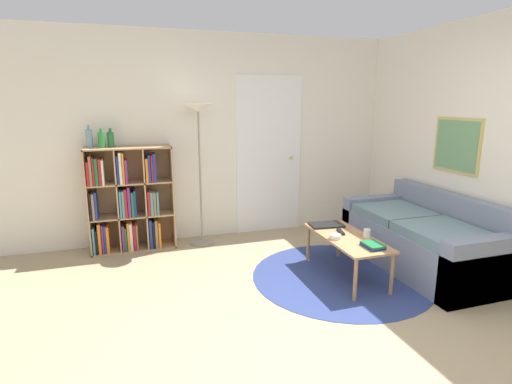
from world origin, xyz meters
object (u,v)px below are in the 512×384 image
at_px(floor_lamp, 199,127).
at_px(bottle_left, 89,138).
at_px(bottle_middle, 102,140).
at_px(cup, 367,233).
at_px(bowl, 335,237).
at_px(laptop, 326,225).
at_px(coffee_table, 347,241).
at_px(bottle_right, 111,139).
at_px(couch, 425,240).
at_px(bookshelf, 128,202).

bearing_deg(floor_lamp, bottle_left, 175.01).
distance_m(bottle_left, bottle_middle, 0.13).
relative_size(cup, bottle_left, 0.32).
bearing_deg(bowl, cup, -9.07).
xyz_separation_m(laptop, cup, (0.21, -0.47, 0.03)).
bearing_deg(bowl, bottle_left, 146.00).
height_order(coffee_table, bowl, bowl).
distance_m(laptop, bottle_middle, 2.70).
bearing_deg(bottle_middle, laptop, -25.83).
height_order(coffee_table, laptop, laptop).
xyz_separation_m(coffee_table, bottle_right, (-2.23, 1.53, 0.95)).
bearing_deg(bottle_right, couch, -25.74).
xyz_separation_m(bookshelf, couch, (3.06, -1.51, -0.29)).
xyz_separation_m(bookshelf, bowl, (1.94, -1.53, -0.13)).
relative_size(bookshelf, bottle_right, 5.75).
bearing_deg(cup, bookshelf, 145.04).
distance_m(laptop, bowl, 0.43).
bearing_deg(laptop, bookshelf, 151.48).
xyz_separation_m(floor_lamp, couch, (2.19, -1.43, -1.17)).
bearing_deg(bowl, floor_lamp, 126.68).
distance_m(coffee_table, cup, 0.21).
bearing_deg(bottle_middle, bookshelf, 1.80).
height_order(bowl, bottle_right, bottle_right).
bearing_deg(bookshelf, floor_lamp, -5.50).
bearing_deg(bookshelf, bowl, -38.29).
bearing_deg(laptop, coffee_table, -85.02).
bearing_deg(laptop, cup, -65.97).
height_order(laptop, bowl, bowl).
bearing_deg(laptop, bowl, -105.83).
bearing_deg(couch, floor_lamp, 146.87).
bearing_deg(bottle_left, laptop, -25.23).
relative_size(bookshelf, laptop, 3.30).
height_order(bookshelf, cup, bookshelf).
distance_m(floor_lamp, laptop, 1.88).
bearing_deg(cup, bowl, 170.93).
height_order(floor_lamp, bottle_left, floor_lamp).
bearing_deg(bowl, bookshelf, 141.71).
bearing_deg(bookshelf, bottle_left, 176.19).
height_order(bowl, bottle_middle, bottle_middle).
distance_m(coffee_table, laptop, 0.39).
relative_size(couch, laptop, 4.79).
xyz_separation_m(cup, bottle_right, (-2.40, 1.61, 0.86)).
xyz_separation_m(bowl, cup, (0.32, -0.05, 0.02)).
xyz_separation_m(coffee_table, bottle_left, (-2.46, 1.53, 0.97)).
bearing_deg(laptop, floor_lamp, 139.13).
height_order(couch, cup, couch).
distance_m(couch, cup, 0.81).
bearing_deg(couch, cup, -175.08).
distance_m(bookshelf, bottle_right, 0.76).
relative_size(bookshelf, bottle_middle, 5.70).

